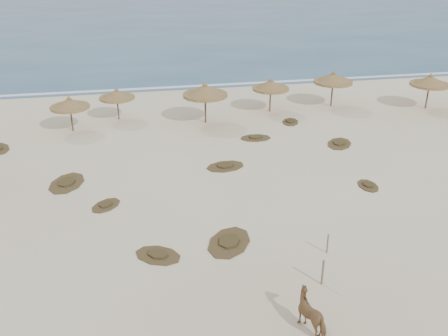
% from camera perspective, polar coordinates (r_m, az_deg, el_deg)
% --- Properties ---
extents(ground, '(160.00, 160.00, 0.00)m').
position_cam_1_polar(ground, '(23.01, 0.54, -8.21)').
color(ground, '#ECE4C2').
rests_on(ground, ground).
extents(ocean, '(200.00, 100.00, 0.01)m').
position_cam_1_polar(ocean, '(94.81, -8.88, 16.96)').
color(ocean, navy).
rests_on(ocean, ground).
extents(foam_line, '(70.00, 0.60, 0.01)m').
position_cam_1_polar(foam_line, '(46.77, -5.86, 9.16)').
color(foam_line, white).
rests_on(foam_line, ground).
extents(palapa_1, '(3.15, 3.15, 2.58)m').
position_cam_1_polar(palapa_1, '(36.71, -17.24, 7.02)').
color(palapa_1, '#4E3828').
rests_on(palapa_1, ground).
extents(palapa_2, '(3.22, 3.22, 2.47)m').
position_cam_1_polar(palapa_2, '(38.32, -12.16, 8.18)').
color(palapa_2, '#4E3828').
rests_on(palapa_2, ground).
extents(palapa_3, '(4.26, 4.26, 3.10)m').
position_cam_1_polar(palapa_3, '(36.67, -2.17, 8.77)').
color(palapa_3, '#4E3828').
rests_on(palapa_3, ground).
extents(palapa_4, '(3.56, 3.56, 2.71)m').
position_cam_1_polar(palapa_4, '(39.43, 5.36, 9.38)').
color(palapa_4, '#4E3828').
rests_on(palapa_4, ground).
extents(palapa_5, '(3.19, 3.19, 2.95)m').
position_cam_1_polar(palapa_5, '(41.46, 12.39, 9.95)').
color(palapa_5, '#4E3828').
rests_on(palapa_5, ground).
extents(palapa_6, '(3.65, 3.65, 2.87)m').
position_cam_1_polar(palapa_6, '(43.17, 22.48, 9.15)').
color(palapa_6, '#4E3828').
rests_on(palapa_6, ground).
extents(horse, '(1.31, 1.80, 1.39)m').
position_cam_1_polar(horse, '(18.29, 10.18, -16.03)').
color(horse, '#9B7046').
rests_on(horse, ground).
extents(fence_post_near, '(0.10, 0.10, 1.13)m').
position_cam_1_polar(fence_post_near, '(20.43, 11.20, -11.62)').
color(fence_post_near, '#716855').
rests_on(fence_post_near, ground).
extents(fence_post_far, '(0.07, 0.07, 0.94)m').
position_cam_1_polar(fence_post_far, '(22.35, 11.75, -8.46)').
color(fence_post_far, '#716855').
rests_on(fence_post_far, ground).
extents(scrub_1, '(2.52, 3.16, 0.16)m').
position_cam_1_polar(scrub_1, '(29.31, -17.53, -1.63)').
color(scrub_1, brown).
rests_on(scrub_1, ground).
extents(scrub_2, '(2.00, 2.06, 0.16)m').
position_cam_1_polar(scrub_2, '(26.40, -13.35, -4.15)').
color(scrub_2, brown).
rests_on(scrub_2, ground).
extents(scrub_3, '(2.64, 2.00, 0.16)m').
position_cam_1_polar(scrub_3, '(29.99, 0.16, 0.22)').
color(scrub_3, brown).
rests_on(scrub_3, ground).
extents(scrub_4, '(1.12, 1.66, 0.16)m').
position_cam_1_polar(scrub_4, '(28.80, 16.15, -1.93)').
color(scrub_4, brown).
rests_on(scrub_4, ground).
extents(scrub_5, '(2.57, 2.78, 0.16)m').
position_cam_1_polar(scrub_5, '(34.20, 13.04, 2.74)').
color(scrub_5, brown).
rests_on(scrub_5, ground).
extents(scrub_7, '(2.18, 1.49, 0.16)m').
position_cam_1_polar(scrub_7, '(34.38, 3.63, 3.48)').
color(scrub_7, brown).
rests_on(scrub_7, ground).
extents(scrub_9, '(2.96, 3.29, 0.16)m').
position_cam_1_polar(scrub_9, '(22.76, 0.59, -8.46)').
color(scrub_9, brown).
rests_on(scrub_9, ground).
extents(scrub_10, '(1.76, 2.12, 0.16)m').
position_cam_1_polar(scrub_10, '(37.70, 7.60, 5.26)').
color(scrub_10, brown).
rests_on(scrub_10, ground).
extents(scrub_11, '(2.52, 2.30, 0.16)m').
position_cam_1_polar(scrub_11, '(22.10, -7.56, -9.83)').
color(scrub_11, brown).
rests_on(scrub_11, ground).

